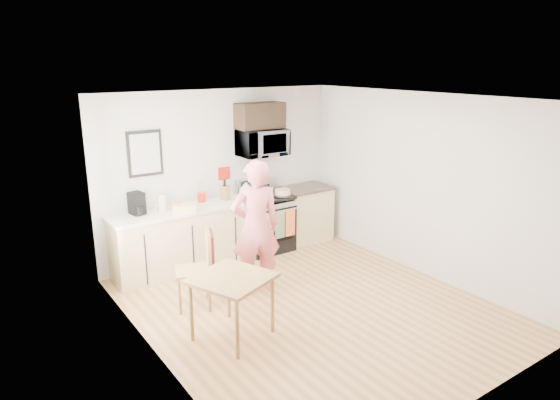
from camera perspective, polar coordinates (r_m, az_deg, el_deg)
floor at (r=6.49m, az=3.45°, el=-12.01°), size 4.60×4.60×0.00m
back_wall at (r=7.87m, az=-6.79°, el=3.01°), size 4.00×0.04×2.60m
front_wall at (r=4.54m, az=22.12°, el=-7.75°), size 4.00×0.04×2.60m
left_wall at (r=5.06m, az=-14.46°, el=-4.63°), size 0.04×4.60×2.60m
right_wall at (r=7.37m, az=15.96°, el=1.63°), size 0.04×4.60×2.60m
ceiling at (r=5.76m, az=3.88°, el=11.53°), size 4.00×4.60×0.04m
window at (r=5.73m, az=-17.13°, el=0.16°), size 0.06×1.40×1.50m
cabinet_left at (r=7.52m, az=-10.88°, el=-4.55°), size 2.10×0.60×0.90m
countertop_left at (r=7.37m, az=-11.07°, el=-1.12°), size 2.14×0.64×0.04m
cabinet_right at (r=8.60m, az=2.78°, el=-1.67°), size 0.84×0.60×0.90m
countertop_right at (r=8.47m, az=2.82°, el=1.36°), size 0.88×0.64×0.04m
range at (r=8.14m, az=-1.59°, el=-2.77°), size 0.76×0.70×1.16m
microwave at (r=7.91m, az=-2.09°, el=6.56°), size 0.76×0.51×0.42m
upper_cabinet at (r=7.89m, az=-2.30°, el=9.62°), size 0.76×0.35×0.40m
wall_art at (r=7.29m, az=-15.18°, el=5.16°), size 0.50×0.04×0.65m
wall_trivet at (r=7.88m, az=-6.42°, el=3.03°), size 0.20×0.02×0.20m
person at (r=6.56m, az=-2.81°, el=-3.12°), size 0.75×0.60×1.80m
dining_table at (r=5.58m, az=-5.53°, el=-9.51°), size 0.88×0.88×0.73m
chair at (r=6.30m, az=-8.68°, el=-6.55°), size 0.59×0.56×1.01m
knife_block at (r=7.71m, az=-6.28°, el=0.84°), size 0.12×0.15×0.22m
utensil_crock at (r=7.62m, az=-8.97°, el=0.82°), size 0.12×0.12×0.35m
fruit_bowl at (r=7.34m, az=-11.77°, el=-0.74°), size 0.29×0.29×0.10m
milk_carton at (r=7.26m, az=-13.39°, el=-0.31°), size 0.11×0.11×0.25m
coffee_maker at (r=7.20m, az=-16.03°, el=-0.46°), size 0.21×0.28×0.31m
bread_bag at (r=7.13m, az=-10.85°, el=-1.02°), size 0.35×0.26×0.12m
cake at (r=7.96m, az=0.30°, el=0.84°), size 0.30×0.30×0.10m
kettle at (r=8.03m, az=-3.92°, el=1.30°), size 0.18×0.18×0.23m
pot at (r=7.75m, az=-1.99°, el=0.38°), size 0.18×0.30×0.09m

